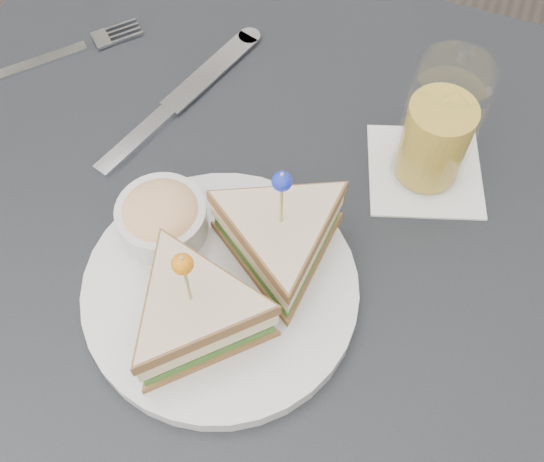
# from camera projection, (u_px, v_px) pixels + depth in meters

# --- Properties ---
(ground_plane) EXTENTS (3.50, 3.50, 0.00)m
(ground_plane) POSITION_uv_depth(u_px,v_px,m) (265.00, 454.00, 1.26)
(ground_plane) COLOR #3F3833
(table) EXTENTS (0.80, 0.80, 0.75)m
(table) POSITION_uv_depth(u_px,v_px,m) (259.00, 300.00, 0.68)
(table) COLOR black
(table) RESTS_ON ground
(plate_meal) EXTENTS (0.29, 0.29, 0.14)m
(plate_meal) POSITION_uv_depth(u_px,v_px,m) (227.00, 273.00, 0.57)
(plate_meal) COLOR silver
(plate_meal) RESTS_ON table
(cutlery_fork) EXTENTS (0.14, 0.15, 0.01)m
(cutlery_fork) POSITION_uv_depth(u_px,v_px,m) (70.00, 50.00, 0.75)
(cutlery_fork) COLOR silver
(cutlery_fork) RESTS_ON table
(cutlery_knife) EXTENTS (0.09, 0.24, 0.01)m
(cutlery_knife) POSITION_uv_depth(u_px,v_px,m) (176.00, 103.00, 0.71)
(cutlery_knife) COLOR white
(cutlery_knife) RESTS_ON table
(drink_set) EXTENTS (0.14, 0.14, 0.14)m
(drink_set) POSITION_uv_depth(u_px,v_px,m) (438.00, 132.00, 0.61)
(drink_set) COLOR white
(drink_set) RESTS_ON table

